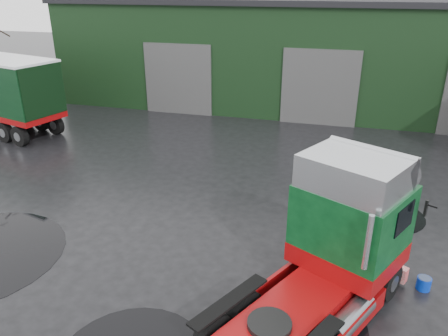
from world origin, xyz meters
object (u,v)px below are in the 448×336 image
Objects in this scene: warehouse at (328,50)px; tree_back_b at (439,28)px; tree_back_a at (243,11)px; hero_tractor at (313,254)px; wash_bucket at (424,283)px.

warehouse is 12.82m from tree_back_b.
tree_back_a is (-8.00, 10.00, 1.59)m from warehouse.
warehouse is 5.44× the size of hero_tractor.
hero_tractor is (1.03, -21.38, -1.31)m from warehouse.
wash_bucket is (3.76, -19.40, -2.99)m from warehouse.
warehouse is at bearing 100.97° from wash_bucket.
tree_back_b is (16.00, 0.00, -1.00)m from tree_back_a.
hero_tractor is at bearing -144.05° from wash_bucket.
tree_back_b is (6.97, 31.38, 1.90)m from hero_tractor.
wash_bucket is 29.92m from tree_back_b.
wash_bucket is at bearing 63.32° from hero_tractor.
tree_back_b is at bearing 104.84° from hero_tractor.
hero_tractor is 0.63× the size of tree_back_a.
hero_tractor is 0.79× the size of tree_back_b.
tree_back_b is (8.00, 10.00, 0.59)m from warehouse.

